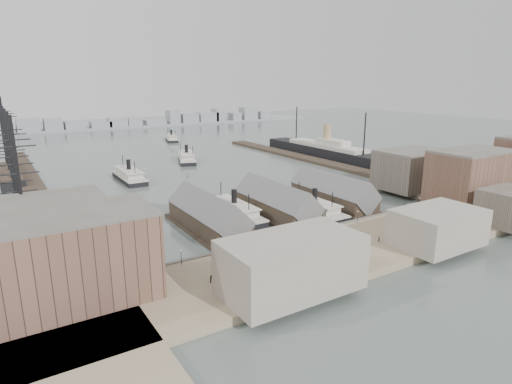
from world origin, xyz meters
TOP-DOWN VIEW (x-y plane):
  - ground at (0.00, 0.00)m, footprint 900.00×900.00m
  - quay at (0.00, -20.00)m, footprint 180.00×30.00m
  - seawall at (0.00, -5.20)m, footprint 180.00×1.20m
  - east_land at (95.00, -10.00)m, footprint 70.00×80.00m
  - west_wharf at (-68.00, 100.00)m, footprint 10.00×220.00m
  - east_wharf at (78.00, 90.00)m, footprint 10.00×180.00m
  - ferry_shed_west at (-26.00, 16.88)m, footprint 14.00×42.00m
  - ferry_shed_center at (0.00, 16.88)m, footprint 14.00×42.00m
  - ferry_shed_east at (26.00, 16.88)m, footprint 14.00×42.00m
  - warehouse_west_front at (-70.00, -12.00)m, footprint 32.00×18.00m
  - warehouse_west_back at (-70.00, 18.00)m, footprint 26.00×20.00m
  - warehouse_east_front at (66.00, -12.00)m, footprint 30.00×18.00m
  - warehouse_east_back at (68.00, 15.00)m, footprint 28.00×20.00m
  - street_bldg_center at (20.00, -32.00)m, footprint 24.00×16.00m
  - street_bldg_west at (-30.00, -32.00)m, footprint 30.00×16.00m
  - street_bldg_east at (55.00, -33.00)m, footprint 18.00×14.00m
  - lamp_post_far_w at (-45.00, -7.00)m, footprint 0.44×0.44m
  - lamp_post_near_w at (-15.00, -7.00)m, footprint 0.44×0.44m
  - lamp_post_near_e at (15.00, -7.00)m, footprint 0.44×0.44m
  - lamp_post_far_e at (45.00, -7.00)m, footprint 0.44×0.44m
  - far_shore at (-2.07, 334.14)m, footprint 500.00×40.00m
  - ferry_docked_west at (-13.00, 23.32)m, footprint 9.01×30.04m
  - ferry_docked_east at (13.00, 11.95)m, footprint 8.41×28.04m
  - ferry_open_near at (-27.32, 98.66)m, footprint 9.22×30.28m
  - ferry_open_mid at (14.97, 129.56)m, footprint 17.76×30.68m
  - ferry_open_far at (40.06, 217.76)m, footprint 14.02×26.89m
  - sailing_ship_near at (-75.87, 48.48)m, footprint 9.14×63.00m
  - sailing_ship_mid at (-74.81, 133.06)m, footprint 9.60×55.45m
  - ocean_steamer at (92.00, 95.70)m, footprint 14.08×102.91m
  - tram at (36.74, -14.89)m, footprint 3.90×10.72m
  - horse_cart_left at (-34.60, -17.64)m, footprint 4.62×1.59m
  - horse_cart_center at (-5.71, -21.02)m, footprint 4.97×1.81m
  - horse_cart_right at (20.88, -17.79)m, footprint 4.83×3.07m
  - pedestrian_0 at (-54.96, -10.71)m, footprint 0.74×0.69m
  - pedestrian_1 at (-43.04, -19.65)m, footprint 1.06×1.06m
  - pedestrian_2 at (-17.18, -8.00)m, footprint 1.27×0.88m
  - pedestrian_3 at (-11.07, -22.94)m, footprint 1.08×0.83m
  - pedestrian_4 at (0.88, -16.97)m, footprint 1.01×0.88m
  - pedestrian_5 at (7.74, -22.55)m, footprint 0.73×0.60m
  - pedestrian_6 at (25.26, -14.33)m, footprint 0.96×0.88m
  - pedestrian_7 at (26.42, -25.63)m, footprint 1.24×0.82m
  - pedestrian_8 at (47.79, -11.23)m, footprint 1.01×0.64m

SIDE VIEW (x-z plane):
  - ground at x=0.00m, z-range 0.00..0.00m
  - west_wharf at x=-68.00m, z-range 0.00..1.60m
  - east_wharf at x=78.00m, z-range 0.00..1.60m
  - quay at x=0.00m, z-range 0.00..2.00m
  - east_land at x=95.00m, z-range 0.00..2.00m
  - seawall at x=0.00m, z-range 0.00..2.30m
  - ferry_open_far at x=40.06m, z-range -2.45..6.76m
  - ferry_docked_east at x=13.00m, z-range -2.66..7.35m
  - ferry_open_mid at x=14.97m, z-range -2.79..7.71m
  - ferry_docked_west at x=-13.00m, z-range -2.85..7.88m
  - ferry_open_near at x=-27.32m, z-range -2.87..7.93m
  - sailing_ship_near at x=-75.87m, z-range -16.04..21.56m
  - horse_cart_left at x=-34.60m, z-range 2.03..3.53m
  - pedestrian_6 at x=25.26m, z-range 2.00..3.59m
  - pedestrian_8 at x=47.79m, z-range 2.00..3.60m
  - horse_cart_right at x=20.88m, z-range 2.01..3.61m
  - pedestrian_0 at x=-54.96m, z-range 2.00..3.63m
  - horse_cart_center at x=-5.71m, z-range 2.01..3.64m
  - sailing_ship_mid at x=-74.81m, z-range -16.90..22.55m
  - pedestrian_3 at x=-11.07m, z-range 2.00..3.71m
  - pedestrian_1 at x=-43.04m, z-range 2.00..3.73m
  - pedestrian_5 at x=7.74m, z-range 2.00..3.74m
  - pedestrian_4 at x=0.88m, z-range 2.00..3.75m
  - pedestrian_7 at x=26.42m, z-range 2.00..3.79m
  - pedestrian_2 at x=-17.18m, z-range 2.00..3.80m
  - far_shore at x=-2.07m, z-range -3.96..11.77m
  - tram at x=36.74m, z-range 2.05..5.77m
  - ocean_steamer at x=92.00m, z-range -5.86..14.72m
  - ferry_shed_west at x=-26.00m, z-range -1.66..10.94m
  - ferry_shed_center at x=0.00m, z-range -1.66..10.94m
  - ferry_shed_east at x=26.00m, z-range -1.66..10.94m
  - lamp_post_far_w at x=-45.00m, z-range 2.75..6.67m
  - lamp_post_near_w at x=-15.00m, z-range 2.75..6.67m
  - lamp_post_near_e at x=15.00m, z-range 2.75..6.67m
  - lamp_post_far_e at x=45.00m, z-range 2.75..6.67m
  - street_bldg_center at x=20.00m, z-range 2.00..12.00m
  - street_bldg_east at x=55.00m, z-range 2.00..13.00m
  - street_bldg_west at x=-30.00m, z-range 2.00..14.00m
  - warehouse_west_back at x=-70.00m, z-range 2.00..16.00m
  - warehouse_east_back at x=68.00m, z-range 2.00..17.00m
  - warehouse_west_front at x=-70.00m, z-range 2.00..20.00m
  - warehouse_east_front at x=66.00m, z-range 2.00..21.00m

